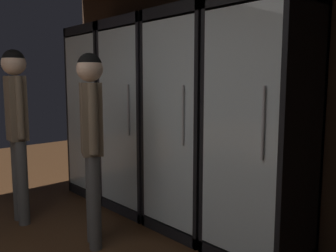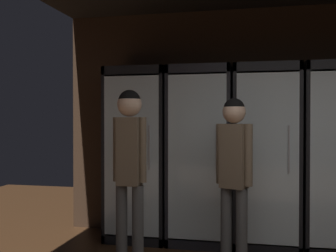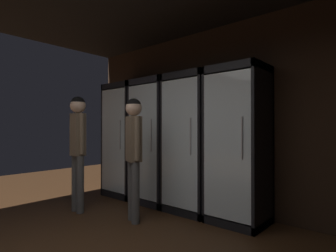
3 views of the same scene
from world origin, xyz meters
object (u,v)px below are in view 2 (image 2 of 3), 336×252
cooler_far_left (140,155)px  cooler_left (201,156)px  cooler_center (266,157)px  shopper_near (234,164)px  shopper_far (130,159)px

cooler_far_left → cooler_left: (0.75, 0.00, -0.00)m
cooler_center → shopper_near: bearing=-109.1°
cooler_center → shopper_near: (-0.32, -0.92, 0.01)m
cooler_center → cooler_far_left: bearing=180.0°
cooler_far_left → cooler_left: size_ratio=1.00×
shopper_near → shopper_far: (-0.94, -0.27, 0.05)m
cooler_far_left → cooler_left: bearing=0.0°
cooler_far_left → shopper_far: cooler_far_left is taller
shopper_near → shopper_far: bearing=-163.9°
cooler_far_left → shopper_far: (0.25, -1.19, 0.07)m
cooler_far_left → shopper_near: size_ratio=1.25×
cooler_far_left → shopper_near: bearing=-37.7°
cooler_left → shopper_near: bearing=-64.8°
shopper_far → shopper_near: bearing=16.1°
cooler_center → shopper_far: size_ratio=1.20×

